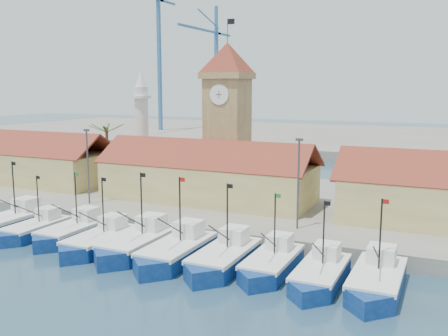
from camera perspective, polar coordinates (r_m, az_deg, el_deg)
The scene contains 21 objects.
ground at distance 46.85m, azimuth -13.10°, elevation -10.22°, with size 400.00×400.00×0.00m, color #1E3E50.
quay at distance 66.43m, azimuth -0.33°, elevation -3.55°, with size 140.00×32.00×1.50m, color gray.
terminal at distance 147.96m, azimuth 13.98°, elevation 3.31°, with size 240.00×80.00×2.00m, color gray.
boat_0 at distance 59.38m, azimuth -23.37°, elevation -5.79°, with size 3.80×10.41×7.88m.
boat_1 at distance 56.00m, azimuth -20.92°, elevation -6.64°, with size 3.23×8.84×6.69m.
boat_2 at distance 53.49m, azimuth -17.03°, elevation -7.10°, with size 3.51×9.62×7.28m.
boat_3 at distance 49.69m, azimuth -14.17°, elevation -8.22°, with size 3.53×9.66×7.31m.
boat_4 at distance 47.79m, azimuth -9.96°, elevation -8.68°, with size 3.85×10.56×7.99m.
boat_5 at distance 45.22m, azimuth -5.61°, elevation -9.63°, with size 3.84×10.52×7.96m.
boat_6 at distance 43.44m, azimuth -0.14°, elevation -10.42°, with size 3.71×10.16×7.69m.
boat_7 at distance 42.58m, azimuth 5.38°, elevation -10.97°, with size 3.40×9.32×7.05m.
boat_8 at distance 40.77m, azimuth 10.89°, elevation -12.04°, with size 3.37×9.24×6.99m.
boat_9 at distance 40.34m, azimuth 17.02°, elevation -12.44°, with size 3.62×9.93×7.51m.
hall_left at distance 81.61m, azimuth -22.41°, elevation 0.45°, with size 31.20×10.13×7.61m.
hall_center at distance 62.25m, azimuth -1.90°, elevation -1.37°, with size 27.04×10.13×7.61m.
clock_tower at distance 66.70m, azimuth 0.39°, elevation 6.24°, with size 5.80×5.80×22.70m.
minaret at distance 75.94m, azimuth -9.37°, elevation 4.78°, with size 3.00×3.00×16.30m.
palm_tree at distance 77.60m, azimuth -13.20°, elevation 2.17°, with size 5.60×5.03×8.39m.
lamp_posts at distance 54.65m, azimuth -5.21°, elevation -0.23°, with size 80.70×0.25×9.03m.
crane_blue_far at distance 160.56m, azimuth -7.72°, elevation 13.90°, with size 1.00×34.17×48.28m.
crane_blue_near at distance 156.99m, azimuth -1.15°, elevation 12.01°, with size 1.00×33.44×38.11m.
Camera 1 is at (27.52, -34.67, 15.34)m, focal length 40.00 mm.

